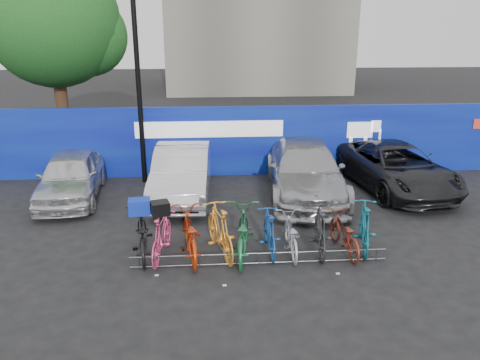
{
  "coord_description": "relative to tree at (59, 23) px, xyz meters",
  "views": [
    {
      "loc": [
        -1.08,
        -9.66,
        4.95
      ],
      "look_at": [
        -0.25,
        2.0,
        1.11
      ],
      "focal_mm": 35.0,
      "sensor_mm": 36.0,
      "label": 1
    }
  ],
  "objects": [
    {
      "name": "tree",
      "position": [
        0.0,
        0.0,
        0.0
      ],
      "size": [
        5.4,
        5.2,
        7.8
      ],
      "color": "#382314",
      "rests_on": "ground"
    },
    {
      "name": "bike_3",
      "position": [
        5.93,
        -10.07,
        -4.48
      ],
      "size": [
        1.03,
        2.04,
        1.18
      ],
      "primitive_type": "imported",
      "rotation": [
        0.0,
        0.0,
        3.4
      ],
      "color": "#FD9F2C",
      "rests_on": "ground"
    },
    {
      "name": "bike_6",
      "position": [
        7.53,
        -10.12,
        -4.62
      ],
      "size": [
        0.63,
        1.71,
        0.89
      ],
      "primitive_type": "imported",
      "rotation": [
        0.0,
        0.0,
        3.12
      ],
      "color": "#AAADB3",
      "rests_on": "ground"
    },
    {
      "name": "bike_rack",
      "position": [
        6.77,
        -10.66,
        -4.91
      ],
      "size": [
        5.6,
        0.03,
        0.3
      ],
      "color": "#595B60",
      "rests_on": "ground"
    },
    {
      "name": "cargo_crate",
      "position": [
        4.17,
        -10.0,
        -3.89
      ],
      "size": [
        0.5,
        0.41,
        0.33
      ],
      "primitive_type": "cube",
      "rotation": [
        0.0,
        0.0,
        0.11
      ],
      "color": "#102BAD",
      "rests_on": "bike_0"
    },
    {
      "name": "ground",
      "position": [
        6.77,
        -10.06,
        -5.07
      ],
      "size": [
        100.0,
        100.0,
        0.0
      ],
      "primitive_type": "plane",
      "color": "black",
      "rests_on": "ground"
    },
    {
      "name": "lamppost",
      "position": [
        3.57,
        -4.66,
        -1.8
      ],
      "size": [
        0.25,
        0.5,
        6.11
      ],
      "color": "black",
      "rests_on": "ground"
    },
    {
      "name": "car_2",
      "position": [
        8.65,
        -6.23,
        -4.29
      ],
      "size": [
        2.65,
        5.57,
        1.57
      ],
      "primitive_type": "imported",
      "rotation": [
        0.0,
        0.0,
        -0.09
      ],
      "color": "#A1A1A5",
      "rests_on": "ground"
    },
    {
      "name": "car_0",
      "position": [
        1.59,
        -6.11,
        -4.36
      ],
      "size": [
        2.02,
        4.27,
        1.41
      ],
      "primitive_type": "imported",
      "rotation": [
        0.0,
        0.0,
        0.09
      ],
      "color": "silver",
      "rests_on": "ground"
    },
    {
      "name": "bike_5",
      "position": [
        7.06,
        -10.06,
        -4.57
      ],
      "size": [
        0.49,
        1.68,
        1.01
      ],
      "primitive_type": "imported",
      "rotation": [
        0.0,
        0.0,
        3.15
      ],
      "color": "#194EA2",
      "rests_on": "ground"
    },
    {
      "name": "bike_4",
      "position": [
        6.42,
        -10.18,
        -4.52
      ],
      "size": [
        0.97,
        2.18,
        1.11
      ],
      "primitive_type": "imported",
      "rotation": [
        0.0,
        0.0,
        3.03
      ],
      "color": "#1E723D",
      "rests_on": "ground"
    },
    {
      "name": "bike_9",
      "position": [
        9.28,
        -10.01,
        -4.51
      ],
      "size": [
        0.95,
        1.92,
        1.11
      ],
      "primitive_type": "imported",
      "rotation": [
        0.0,
        0.0,
        2.9
      ],
      "color": "#126578",
      "rests_on": "ground"
    },
    {
      "name": "cargo_topcase",
      "position": [
        4.63,
        -10.14,
        -3.88
      ],
      "size": [
        0.47,
        0.44,
        0.29
      ],
      "primitive_type": "cube",
      "rotation": [
        0.0,
        0.0,
        0.27
      ],
      "color": "black",
      "rests_on": "bike_1"
    },
    {
      "name": "hoarding",
      "position": [
        6.78,
        -4.06,
        -3.86
      ],
      "size": [
        22.0,
        0.18,
        2.4
      ],
      "color": "#0B0A91",
      "rests_on": "ground"
    },
    {
      "name": "bike_0",
      "position": [
        4.17,
        -10.0,
        -4.56
      ],
      "size": [
        0.95,
        2.01,
        1.01
      ],
      "primitive_type": "imported",
      "rotation": [
        0.0,
        0.0,
        3.29
      ],
      "color": "black",
      "rests_on": "ground"
    },
    {
      "name": "car_3",
      "position": [
        11.61,
        -5.91,
        -4.35
      ],
      "size": [
        3.01,
        5.4,
        1.43
      ],
      "primitive_type": "imported",
      "rotation": [
        0.0,
        0.0,
        0.13
      ],
      "color": "black",
      "rests_on": "ground"
    },
    {
      "name": "car_1",
      "position": [
        4.91,
        -6.13,
        -4.31
      ],
      "size": [
        1.79,
        4.69,
        1.53
      ],
      "primitive_type": "imported",
      "rotation": [
        0.0,
        0.0,
        -0.04
      ],
      "color": "silver",
      "rests_on": "ground"
    },
    {
      "name": "bike_1",
      "position": [
        4.63,
        -10.14,
        -4.55
      ],
      "size": [
        0.75,
        1.79,
        1.05
      ],
      "primitive_type": "imported",
      "rotation": [
        0.0,
        0.0,
        2.99
      ],
      "color": "#E74480",
      "rests_on": "ground"
    },
    {
      "name": "bike_7",
      "position": [
        8.21,
        -10.12,
        -4.53
      ],
      "size": [
        0.72,
        1.85,
        1.08
      ],
      "primitive_type": "imported",
      "rotation": [
        0.0,
        0.0,
        3.02
      ],
      "color": "#2A292C",
      "rests_on": "ground"
    },
    {
      "name": "bike_8",
      "position": [
        8.75,
        -10.17,
        -4.61
      ],
      "size": [
        0.77,
        1.79,
        0.91
      ],
      "primitive_type": "imported",
      "rotation": [
        0.0,
        0.0,
        3.24
      ],
      "color": "maroon",
      "rests_on": "ground"
    },
    {
      "name": "bike_2",
      "position": [
        5.25,
        -10.13,
        -4.53
      ],
      "size": [
        0.99,
        2.11,
        1.07
      ],
      "primitive_type": "imported",
      "rotation": [
        0.0,
        0.0,
        3.28
      ],
      "color": "#B4320E",
      "rests_on": "ground"
    }
  ]
}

